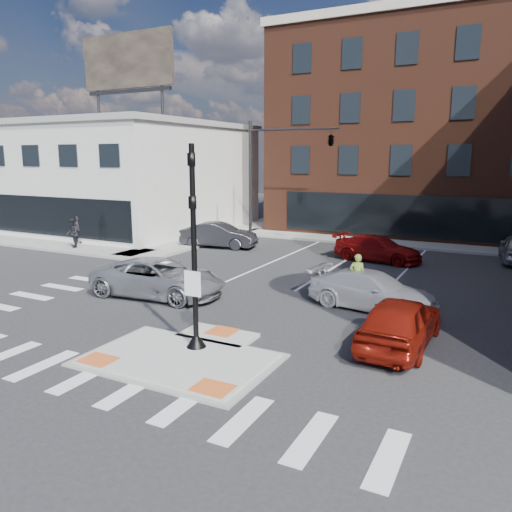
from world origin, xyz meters
The scene contains 17 objects.
ground centered at (0.00, 0.00, 0.00)m, with size 120.00×120.00×0.00m, color #28282B.
refuge_island centered at (0.00, -0.26, 0.05)m, with size 5.40×4.65×0.13m.
sidewalk_nw centered at (-16.76, 15.29, 0.08)m, with size 23.50×20.50×0.15m.
sidewalk_n centered at (3.00, 22.00, 0.07)m, with size 26.00×3.00×0.15m, color gray.
building_nw centered at (-21.98, 19.98, 4.23)m, with size 20.40×16.40×14.40m.
building_n centered at (3.00, 31.99, 7.80)m, with size 24.40×18.40×15.50m.
building_far_left centered at (-4.00, 52.00, 5.00)m, with size 10.00×12.00×10.00m, color slate.
signal_pole centered at (0.00, 0.40, 2.36)m, with size 0.60×0.60×5.98m.
mast_arm_signal centered at (-3.47, 18.00, 6.21)m, with size 6.10×2.24×8.00m.
silver_suv centered at (-4.74, 4.66, 0.78)m, with size 2.60×5.64×1.57m, color #B4B7BC.
red_sedan centered at (5.36, 3.53, 0.80)m, with size 1.88×4.67×1.59m, color maroon.
white_pickup centered at (3.61, 7.00, 0.72)m, with size 2.02×4.97×1.44m, color silver.
bg_car_dark centered at (-8.50, 15.57, 0.80)m, with size 1.69×4.84×1.59m, color #25252A.
bg_car_red centered at (1.59, 16.00, 0.71)m, with size 1.98×4.87×1.41m, color maroon.
cyclist centered at (3.00, 7.00, 0.70)m, with size 0.90×1.72×2.09m.
pedestrian_a centered at (-16.12, 10.60, 1.07)m, with size 0.89×0.70×1.84m, color black.
pedestrian_b centered at (-17.10, 12.00, 1.04)m, with size 1.04×0.43×1.78m, color #352F39.
Camera 1 is at (8.11, -11.37, 5.74)m, focal length 35.00 mm.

